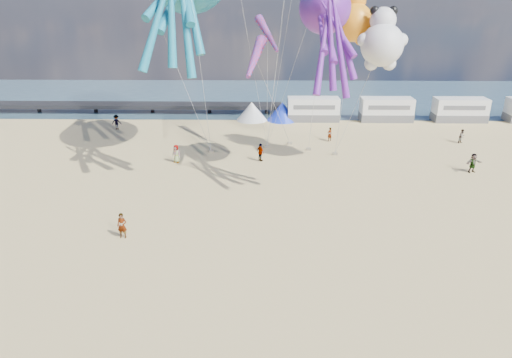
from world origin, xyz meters
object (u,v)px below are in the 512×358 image
sandbag_d (290,143)px  beachgoer_0 (176,154)px  motorhome_1 (386,109)px  beachgoer_4 (473,163)px  kite_panda (382,45)px  sandbag_e (267,147)px  kite_octopus_purple (325,8)px  standing_person (122,226)px  motorhome_2 (460,110)px  motorhome_0 (313,109)px  beachgoer_3 (260,152)px  tent_white (252,111)px  windsock_mid (255,58)px  tent_blue (282,111)px  sandbag_b (308,149)px  beachgoer_1 (462,136)px  sandbag_c (335,154)px  beachgoer_5 (330,134)px  beachgoer_2 (117,122)px  sandbag_a (211,151)px  windsock_right (268,34)px  kite_teddy_orange (354,22)px

sandbag_d → beachgoer_0: bearing=-152.2°
motorhome_1 → beachgoer_4: size_ratio=3.64×
beachgoer_4 → kite_panda: (-9.30, 0.56, 10.44)m
sandbag_e → kite_octopus_purple: size_ratio=0.05×
standing_person → sandbag_d: (12.39, 21.06, -0.79)m
motorhome_2 → sandbag_d: motorhome_2 is taller
motorhome_0 → beachgoer_4: motorhome_0 is taller
standing_person → beachgoer_3: beachgoer_3 is taller
tent_white → kite_panda: 23.78m
windsock_mid → sandbag_d: bearing=79.9°
tent_blue → beachgoer_0: tent_blue is taller
beachgoer_0 → sandbag_b: bearing=36.4°
tent_blue → beachgoer_1: 21.78m
beachgoer_0 → kite_panda: size_ratio=0.29×
motorhome_2 → kite_octopus_purple: 31.71m
sandbag_c → windsock_mid: size_ratio=0.09×
beachgoer_5 → windsock_mid: windsock_mid is taller
tent_white → kite_octopus_purple: (6.28, -20.29, 13.14)m
motorhome_0 → tent_blue: bearing=180.0°
standing_person → beachgoer_2: bearing=110.0°
beachgoer_0 → kite_octopus_purple: bearing=3.3°
motorhome_0 → windsock_mid: 22.57m
beachgoer_1 → kite_octopus_purple: (-17.25, -10.66, 13.56)m
sandbag_b → sandbag_c: (2.59, -1.50, 0.00)m
motorhome_2 → kite_panda: (-15.40, -18.12, 9.84)m
sandbag_a → sandbag_d: (8.37, 2.88, 0.00)m
tent_white → beachgoer_1: size_ratio=2.57×
sandbag_a → sandbag_d: size_ratio=1.00×
beachgoer_2 → sandbag_b: beachgoer_2 is taller
motorhome_0 → motorhome_2: same height
beachgoer_5 → windsock_mid: bearing=19.7°
motorhome_0 → kite_panda: bearing=-78.8°
motorhome_2 → tent_blue: bearing=180.0°
sandbag_a → kite_panda: bearing=-17.4°
motorhome_1 → windsock_right: windsock_right is taller
beachgoer_1 → sandbag_a: beachgoer_1 is taller
motorhome_1 → tent_white: 17.50m
beachgoer_5 → kite_panda: 14.08m
windsock_right → motorhome_1: bearing=16.7°
sandbag_e → motorhome_0: bearing=62.5°
standing_person → beachgoer_4: 31.53m
windsock_mid → windsock_right: bearing=93.5°
beachgoer_3 → sandbag_a: 5.86m
motorhome_0 → sandbag_c: (0.93, -13.90, -1.39)m
beachgoer_0 → beachgoer_2: 15.07m
motorhome_2 → beachgoer_0: motorhome_2 is taller
motorhome_0 → kite_teddy_orange: 19.45m
beachgoer_3 → windsock_right: size_ratio=0.32×
beachgoer_2 → beachgoer_3: size_ratio=1.00×
beachgoer_2 → beachgoer_4: 39.83m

